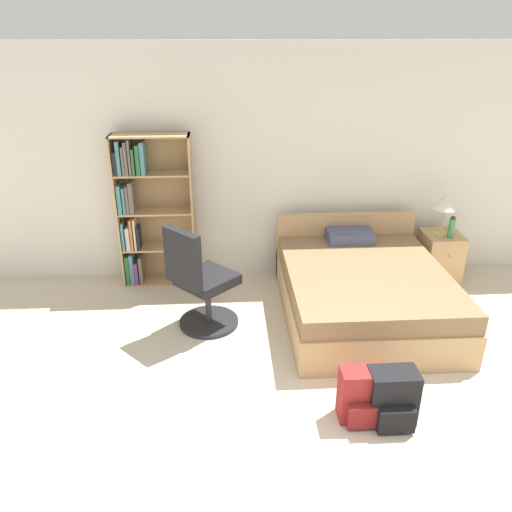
# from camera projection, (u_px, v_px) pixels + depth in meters

# --- Properties ---
(ground_plane) EXTENTS (14.00, 14.00, 0.00)m
(ground_plane) POSITION_uv_depth(u_px,v_px,m) (347.00, 489.00, 3.21)
(ground_plane) COLOR beige
(wall_back) EXTENTS (9.00, 0.06, 2.60)m
(wall_back) POSITION_uv_depth(u_px,v_px,m) (290.00, 165.00, 5.60)
(wall_back) COLOR silver
(wall_back) RESTS_ON ground_plane
(bookshelf) EXTENTS (0.83, 0.27, 1.71)m
(bookshelf) POSITION_uv_depth(u_px,v_px,m) (146.00, 211.00, 5.49)
(bookshelf) COLOR tan
(bookshelf) RESTS_ON ground_plane
(bed) EXTENTS (1.58, 1.94, 0.79)m
(bed) POSITION_uv_depth(u_px,v_px,m) (362.00, 290.00, 5.08)
(bed) COLOR tan
(bed) RESTS_ON ground_plane
(office_chair) EXTENTS (0.72, 0.72, 1.08)m
(office_chair) POSITION_uv_depth(u_px,v_px,m) (200.00, 284.00, 4.75)
(office_chair) COLOR #232326
(office_chair) RESTS_ON ground_plane
(nightstand) EXTENTS (0.41, 0.48, 0.58)m
(nightstand) POSITION_uv_depth(u_px,v_px,m) (439.00, 257.00, 5.78)
(nightstand) COLOR tan
(nightstand) RESTS_ON ground_plane
(table_lamp) EXTENTS (0.26, 0.26, 0.47)m
(table_lamp) POSITION_uv_depth(u_px,v_px,m) (446.00, 203.00, 5.46)
(table_lamp) COLOR tan
(table_lamp) RESTS_ON nightstand
(water_bottle) EXTENTS (0.07, 0.07, 0.25)m
(water_bottle) POSITION_uv_depth(u_px,v_px,m) (451.00, 228.00, 5.51)
(water_bottle) COLOR #3F8C4C
(water_bottle) RESTS_ON nightstand
(backpack_red) EXTENTS (0.33, 0.26, 0.43)m
(backpack_red) POSITION_uv_depth(u_px,v_px,m) (362.00, 396.00, 3.71)
(backpack_red) COLOR maroon
(backpack_red) RESTS_ON ground_plane
(backpack_black) EXTENTS (0.36, 0.30, 0.43)m
(backpack_black) POSITION_uv_depth(u_px,v_px,m) (392.00, 398.00, 3.69)
(backpack_black) COLOR black
(backpack_black) RESTS_ON ground_plane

